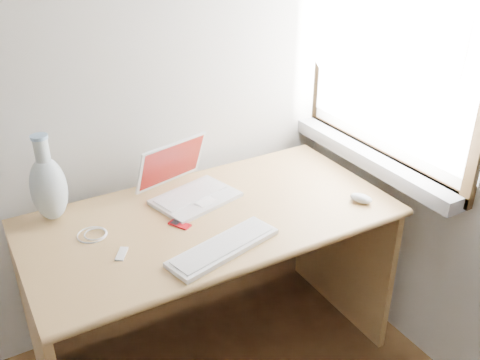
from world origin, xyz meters
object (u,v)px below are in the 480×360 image
laptop (191,185)px  external_keyboard (223,247)px  desk (202,249)px  vase (48,186)px

laptop → external_keyboard: size_ratio=0.83×
desk → external_keyboard: external_keyboard is taller
external_keyboard → desk: bearing=64.2°
laptop → desk: bearing=-104.2°
desk → vase: bearing=160.7°
laptop → vase: bearing=154.6°
external_keyboard → vase: vase is taller
laptop → vase: size_ratio=1.08×
desk → external_keyboard: (-0.06, -0.31, 0.22)m
desk → external_keyboard: size_ratio=3.20×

